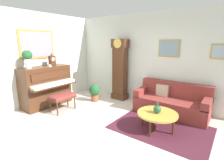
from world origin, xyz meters
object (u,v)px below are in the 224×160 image
Objects in this scene: teacup at (50,66)px; grandfather_clock at (120,71)px; piano at (46,86)px; green_jug at (157,109)px; piano_bench at (62,97)px; potted_plant at (95,92)px; couch at (171,102)px; flower_vase at (27,57)px; mantel_clock at (52,60)px; coffee_table at (157,114)px.

grandfather_clock is at bearing 53.12° from teacup.
green_jug is (3.31, 0.57, -0.13)m from piano.
grandfather_clock is at bearing 69.33° from piano_bench.
piano is at bearing -128.06° from grandfather_clock.
piano is 1.51m from potted_plant.
couch is at bearing 27.01° from piano.
couch is (3.28, 1.67, -0.30)m from piano.
couch is at bearing 33.34° from flower_vase.
couch reaches higher than green_jug.
green_jug is (2.56, 0.56, 0.08)m from piano_bench.
green_jug is (3.31, 1.05, -1.04)m from flower_vase.
piano_bench is 0.34× the size of grandfather_clock.
mantel_clock is (0.00, 0.27, 0.77)m from piano.
piano_bench is (0.75, 0.00, -0.21)m from piano.
piano reaches higher than coffee_table.
piano_bench is 1.16m from potted_plant.
piano_bench is at bearing -7.98° from teacup.
green_jug reaches higher than coffee_table.
flower_vase is at bearing -89.79° from piano.
grandfather_clock is at bearing 145.33° from green_jug.
potted_plant reaches higher than piano_bench.
piano is at bearing -179.86° from piano_bench.
mantel_clock is (-1.45, -1.58, 0.42)m from grandfather_clock.
piano is at bearing -152.99° from couch.
teacup is (0.13, 0.09, 0.62)m from piano.
mantel_clock is at bearing -136.85° from potted_plant.
grandfather_clock is 1.95m from couch.
mantel_clock reaches higher than piano.
teacup is at bearing 172.02° from piano_bench.
flower_vase is 1.04× the size of potted_plant.
piano reaches higher than piano_bench.
grandfather_clock is at bearing 51.94° from piano.
flower_vase reaches higher than piano_bench.
piano_bench is at bearing -99.10° from potted_plant.
grandfather_clock is 17.50× the size of teacup.
piano is 0.82m from mantel_clock.
mantel_clock reaches higher than potted_plant.
piano is 6.00× the size of green_jug.
grandfather_clock is at bearing 47.54° from mantel_clock.
potted_plant reaches higher than coffee_table.
grandfather_clock is 1.09m from potted_plant.
coffee_table is at bearing 12.59° from piano_bench.
green_jug is (0.03, -1.11, 0.17)m from couch.
mantel_clock is 3.44m from green_jug.
coffee_table is at bearing 9.83° from piano.
mantel_clock is (-0.75, 0.27, 0.98)m from piano_bench.
potted_plant is (-2.39, 0.57, -0.05)m from coffee_table.
piano is 3.79× the size of mantel_clock.
green_jug is (-0.01, -0.01, 0.12)m from coffee_table.
potted_plant is at bearing 43.15° from mantel_clock.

